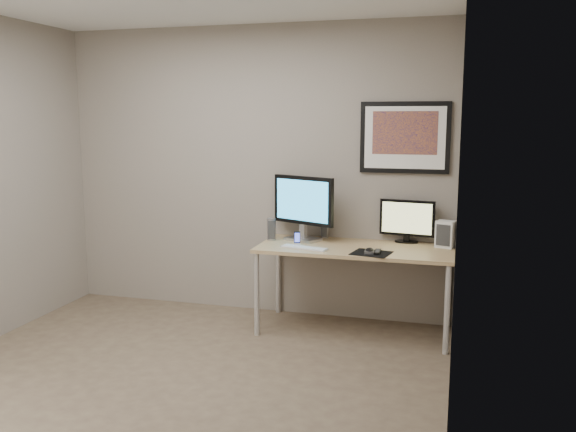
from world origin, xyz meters
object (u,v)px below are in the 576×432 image
Objects in this scene: framed_art at (405,137)px; monitor_tv at (407,220)px; phone_dock at (297,238)px; monitor_large at (303,205)px; speaker_right at (325,228)px; fan_unit at (445,234)px; keyboard at (304,248)px; speaker_left at (271,229)px; desk at (355,254)px.

framed_art is 0.70m from monitor_tv.
monitor_tv is 4.08× the size of phone_dock.
framed_art is 1.03m from monitor_large.
framed_art reaches higher than speaker_right.
speaker_right is at bearing 68.46° from monitor_large.
fan_unit reaches higher than speaker_right.
monitor_tv reaches higher than speaker_right.
phone_dock is 0.29× the size of keyboard.
speaker_left is 0.30m from phone_dock.
phone_dock is at bearing -173.68° from desk.
monitor_tv is at bearing 44.51° from keyboard.
monitor_large reaches higher than phone_dock.
desk is 8.36× the size of speaker_left.
framed_art is 1.26m from keyboard.
framed_art is at bearing 35.74° from monitor_large.
speaker_right is (0.16, 0.16, -0.22)m from monitor_large.
framed_art is at bearing -6.21° from speaker_left.
monitor_tv is 0.95m from phone_dock.
monitor_tv is 0.93m from keyboard.
monitor_tv reaches higher than phone_dock.
framed_art reaches higher than monitor_large.
fan_unit is at bearing -10.25° from speaker_right.
framed_art reaches higher than monitor_tv.
fan_unit is (1.20, 0.23, 0.05)m from phone_dock.
phone_dock reaches higher than keyboard.
framed_art is 4.40× the size of speaker_right.
monitor_tv is at bearing -9.00° from speaker_left.
desk is 1.07m from framed_art.
speaker_right is (-0.68, -0.03, -0.81)m from framed_art.
fan_unit reaches higher than phone_dock.
speaker_left is (-0.27, -0.07, -0.21)m from monitor_large.
speaker_right is (0.43, 0.23, -0.01)m from speaker_left.
speaker_right is (-0.72, 0.02, -0.11)m from monitor_tv.
desk is 0.63m from monitor_large.
speaker_right is at bearing 136.74° from desk.
monitor_large is at bearing -4.84° from speaker_left.
speaker_right reaches higher than keyboard.
speaker_right is 1.05m from fan_unit.
fan_unit is at bearing 31.61° from keyboard.
monitor_large is 0.32m from speaker_right.
desk is 7.19× the size of fan_unit.
framed_art is 1.87× the size of keyboard.
speaker_right is 0.43× the size of keyboard.
phone_dock is at bearing -150.87° from monitor_tv.
fan_unit is at bearing -10.55° from monitor_tv.
fan_unit is at bearing 13.66° from desk.
fan_unit is at bearing -15.42° from speaker_left.
framed_art reaches higher than speaker_left.
desk is 2.76× the size of monitor_large.
monitor_tv reaches higher than desk.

